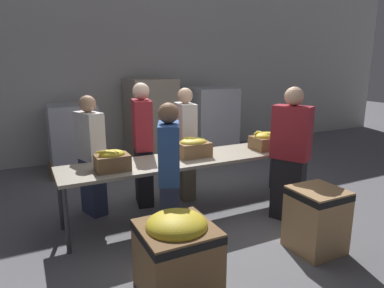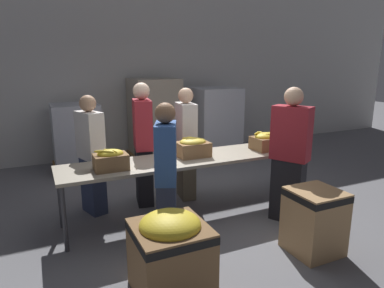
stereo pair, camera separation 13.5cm
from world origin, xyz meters
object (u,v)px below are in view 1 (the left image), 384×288
Objects in this scene: banana_box_2 at (266,140)px; sorting_table at (191,161)px; volunteer_2 at (143,146)px; pallet_stack_2 at (151,120)px; banana_box_0 at (112,160)px; banana_box_1 at (193,147)px; volunteer_0 at (185,144)px; volunteer_4 at (290,156)px; pallet_stack_1 at (210,122)px; volunteer_1 at (169,178)px; donation_bin_1 at (316,217)px; donation_bin_0 at (177,252)px; pallet_stack_0 at (73,139)px; volunteer_3 at (91,157)px.

sorting_table is at bearing 177.05° from banana_box_2.
volunteer_2 reaches higher than pallet_stack_2.
volunteer_2 is (0.61, 0.73, -0.05)m from banana_box_0.
volunteer_0 is at bearing 75.69° from banana_box_1.
pallet_stack_1 is (0.73, 3.38, -0.13)m from volunteer_4.
volunteer_1 reaches higher than banana_box_2.
donation_bin_1 is at bearing -103.37° from pallet_stack_1.
sorting_table is at bearing 59.57° from donation_bin_0.
volunteer_2 is at bearing 49.85° from banana_box_0.
pallet_stack_0 is at bearing 130.35° from banana_box_2.
volunteer_0 is 2.28m from pallet_stack_2.
pallet_stack_0 is 0.75× the size of pallet_stack_2.
banana_box_2 is 1.20m from volunteer_0.
pallet_stack_1 is at bearing 57.22° from donation_bin_0.
pallet_stack_1 is at bearing 77.56° from banana_box_2.
banana_box_1 is 0.26× the size of volunteer_1.
volunteer_1 is 1.67m from donation_bin_1.
banana_box_0 reaches higher than donation_bin_0.
volunteer_2 is (0.13, 1.30, 0.07)m from volunteer_1.
volunteer_1 is at bearing -131.57° from sorting_table.
volunteer_1 is at bearing 6.92° from volunteer_3.
volunteer_4 is at bearing 71.26° from donation_bin_1.
volunteer_4 is (1.53, -1.34, -0.01)m from volunteer_2.
pallet_stack_1 is (2.95, -0.01, 0.11)m from pallet_stack_0.
banana_box_2 is 2.52m from donation_bin_0.
pallet_stack_0 reaches higher than donation_bin_1.
volunteer_3 is (-0.60, 1.28, -0.00)m from volunteer_1.
pallet_stack_1 is at bearing 149.88° from volunteer_0.
pallet_stack_2 is (-0.61, 3.56, -0.02)m from volunteer_4.
volunteer_1 is 3.67m from pallet_stack_2.
pallet_stack_2 is (-0.73, 2.92, -0.08)m from banana_box_2.
volunteer_0 is (0.20, 0.60, 0.08)m from sorting_table.
banana_box_0 is at bearing -175.24° from sorting_table.
banana_box_1 is at bearing -123.51° from pallet_stack_1.
volunteer_2 reaches higher than volunteer_1.
sorting_table is at bearing -123.99° from pallet_stack_1.
banana_box_0 is 0.30× the size of pallet_stack_0.
pallet_stack_0 is 0.86× the size of pallet_stack_1.
volunteer_4 is 1.16× the size of pallet_stack_1.
volunteer_0 is at bearing 107.06° from donation_bin_1.
volunteer_3 is 3.63m from pallet_stack_1.
sorting_table is 1.94× the size of volunteer_4.
pallet_stack_1 is (1.74, 2.63, -0.19)m from banana_box_1.
volunteer_3 is (-2.38, 0.68, -0.12)m from banana_box_2.
volunteer_1 is 0.95× the size of pallet_stack_2.
banana_box_0 is 0.23× the size of volunteer_0.
pallet_stack_2 is (1.61, 0.17, 0.21)m from pallet_stack_0.
volunteer_2 is at bearing -71.43° from pallet_stack_0.
pallet_stack_2 is at bearing 168.21° from volunteer_2.
volunteer_4 reaches higher than pallet_stack_0.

